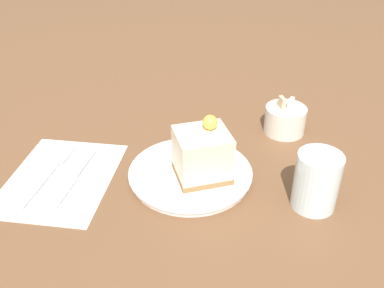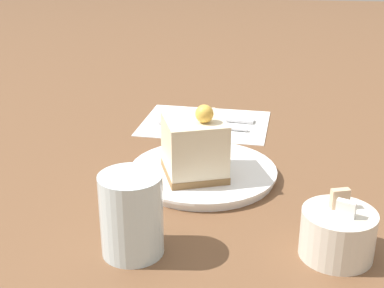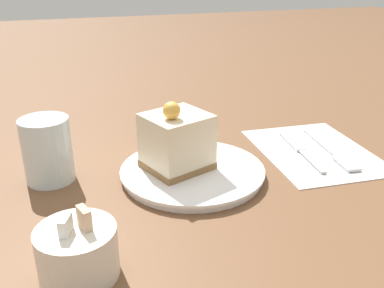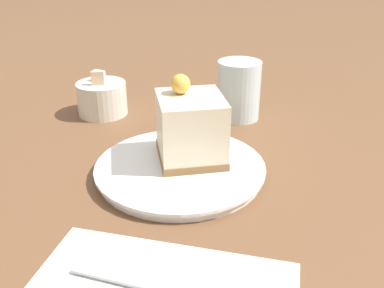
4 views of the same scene
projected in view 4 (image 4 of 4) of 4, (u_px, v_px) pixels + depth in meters
The scene contains 5 objects.
ground_plane at pixel (155, 164), 0.56m from camera, with size 4.00×4.00×0.00m, color brown.
plate at pixel (180, 169), 0.53m from camera, with size 0.21×0.21×0.01m.
cake_slice at pixel (191, 127), 0.53m from camera, with size 0.11×0.10×0.11m.
sugar_bowl at pixel (102, 98), 0.70m from camera, with size 0.08×0.08×0.08m.
drinking_glass at pixel (239, 90), 0.68m from camera, with size 0.07×0.07×0.09m.
Camera 4 is at (-0.47, -0.13, 0.27)m, focal length 40.00 mm.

